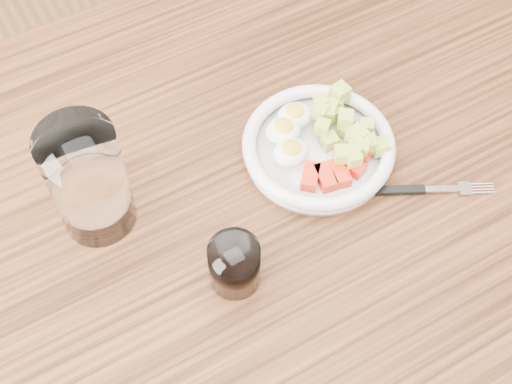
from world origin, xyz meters
TOP-DOWN VIEW (x-y plane):
  - dining_table at (0.00, 0.00)m, footprint 1.50×0.90m
  - bowl at (0.10, 0.04)m, footprint 0.20×0.20m
  - fork at (0.17, -0.07)m, footprint 0.16×0.09m
  - water_glass at (-0.19, 0.09)m, footprint 0.09×0.09m
  - coffee_glass at (-0.08, -0.07)m, footprint 0.06×0.06m

SIDE VIEW (x-z plane):
  - dining_table at x=0.00m, z-range 0.28..1.05m
  - fork at x=0.17m, z-range 0.77..0.78m
  - bowl at x=0.10m, z-range 0.76..0.81m
  - coffee_glass at x=-0.08m, z-range 0.77..0.84m
  - water_glass at x=-0.19m, z-range 0.77..0.93m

